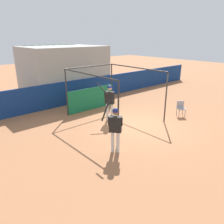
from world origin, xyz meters
TOP-DOWN VIEW (x-y plane):
  - ground_plane at (0.00, 0.00)m, footprint 60.00×60.00m
  - outfield_wall at (0.00, 5.31)m, footprint 24.00×0.12m
  - bleacher_section at (-0.00, 7.37)m, footprint 5.40×4.00m
  - batting_cage at (-0.41, 2.74)m, footprint 3.33×4.23m
  - player_batter at (-0.75, 1.44)m, footprint 0.69×0.77m
  - player_waiting at (-2.81, -1.29)m, footprint 0.72×0.63m
  - folding_chair at (2.64, -0.68)m, footprint 0.56×0.56m
  - baseball at (0.13, 2.39)m, footprint 0.07×0.07m

SIDE VIEW (x-z plane):
  - ground_plane at x=0.00m, z-range 0.00..0.00m
  - baseball at x=0.13m, z-range 0.00..0.07m
  - folding_chair at x=2.64m, z-range 0.10..0.94m
  - outfield_wall at x=0.00m, z-range 0.00..1.51m
  - player_waiting at x=-2.81m, z-range 0.06..2.11m
  - player_batter at x=-0.75m, z-range 0.16..2.16m
  - batting_cage at x=-0.41m, z-range -0.11..2.50m
  - bleacher_section at x=0.00m, z-range -0.01..3.59m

